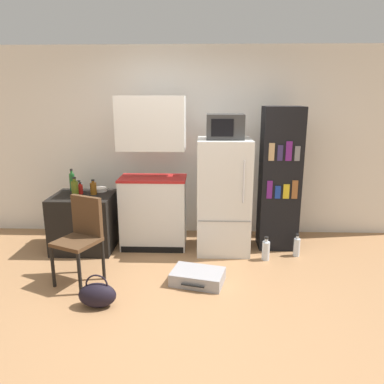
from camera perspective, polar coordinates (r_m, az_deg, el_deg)
name	(u,v)px	position (r m, az deg, el deg)	size (l,w,h in m)	color
ground_plane	(177,300)	(3.84, -2.31, -16.12)	(24.00, 24.00, 0.00)	#A3754C
wall_back	(200,143)	(5.34, 1.29, 7.52)	(6.40, 0.10, 2.61)	white
side_table	(85,222)	(5.08, -16.05, -4.38)	(0.76, 0.67, 0.72)	black
kitchen_hutch	(153,180)	(4.83, -5.99, 1.79)	(0.85, 0.48, 1.95)	silver
refrigerator	(224,196)	(4.75, 4.82, -0.60)	(0.66, 0.65, 1.44)	silver
microwave	(225,126)	(4.60, 5.05, 9.91)	(0.45, 0.36, 0.30)	#333333
bookshelf	(280,179)	(4.92, 13.21, 1.90)	(0.49, 0.38, 1.83)	black
bottle_green_tall	(72,181)	(5.22, -17.80, 1.54)	(0.07, 0.07, 0.29)	#1E6028
bottle_amber_beer	(93,188)	(4.95, -14.79, 0.57)	(0.08, 0.08, 0.19)	brown
bottle_olive_oil	(75,188)	(4.92, -17.42, 0.57)	(0.09, 0.09, 0.25)	#566619
bottle_clear_short	(79,187)	(5.16, -16.83, 0.76)	(0.09, 0.09, 0.15)	silver
bottle_ketchup_red	(80,189)	(5.01, -16.67, 0.41)	(0.07, 0.07, 0.16)	#AD1914
bowl	(100,190)	(5.10, -13.79, 0.37)	(0.17, 0.17, 0.05)	silver
chair	(82,232)	(4.16, -16.42, -5.87)	(0.53, 0.53, 0.92)	black
suitcase_large_flat	(198,277)	(4.12, 0.88, -12.80)	(0.62, 0.48, 0.14)	#99999E
handbag	(97,295)	(3.79, -14.22, -14.94)	(0.36, 0.20, 0.33)	black
water_bottle_front	(297,247)	(4.90, 15.66, -8.03)	(0.08, 0.08, 0.29)	silver
water_bottle_middle	(266,250)	(4.70, 11.19, -8.69)	(0.09, 0.09, 0.30)	silver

